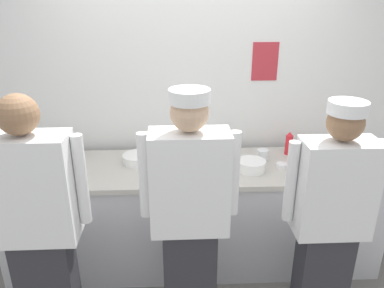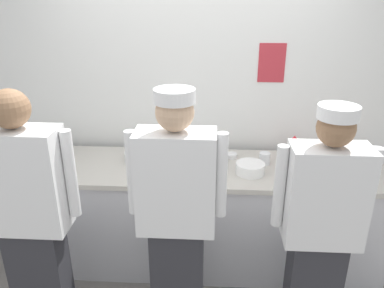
# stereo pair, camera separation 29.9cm
# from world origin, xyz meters

# --- Properties ---
(wall_back) EXTENTS (4.85, 0.11, 2.61)m
(wall_back) POSITION_xyz_m (0.00, 0.89, 1.31)
(wall_back) COLOR white
(wall_back) RESTS_ON ground
(prep_counter) EXTENTS (3.09, 0.74, 0.91)m
(prep_counter) POSITION_xyz_m (0.00, 0.39, 0.46)
(prep_counter) COLOR silver
(prep_counter) RESTS_ON ground
(chef_near_left) EXTENTS (0.63, 0.24, 1.73)m
(chef_near_left) POSITION_xyz_m (-0.98, -0.41, 0.92)
(chef_near_left) COLOR #2D2D33
(chef_near_left) RESTS_ON ground
(chef_center) EXTENTS (0.62, 0.24, 1.72)m
(chef_center) POSITION_xyz_m (-0.07, -0.34, 0.92)
(chef_center) COLOR #2D2D33
(chef_center) RESTS_ON ground
(chef_far_right) EXTENTS (0.60, 0.24, 1.65)m
(chef_far_right) POSITION_xyz_m (0.82, -0.37, 0.88)
(chef_far_right) COLOR #2D2D33
(chef_far_right) RESTS_ON ground
(plate_stack_front) EXTENTS (0.23, 0.23, 0.08)m
(plate_stack_front) POSITION_xyz_m (0.44, 0.29, 0.95)
(plate_stack_front) COLOR white
(plate_stack_front) RESTS_ON prep_counter
(plate_stack_rear) EXTENTS (0.25, 0.25, 0.07)m
(plate_stack_rear) POSITION_xyz_m (-0.46, 0.48, 0.95)
(plate_stack_rear) COLOR white
(plate_stack_rear) RESTS_ON prep_counter
(mixing_bowl_steel) EXTENTS (0.36, 0.36, 0.13)m
(mixing_bowl_steel) POSITION_xyz_m (-1.21, 0.38, 0.98)
(mixing_bowl_steel) COLOR #B7BABF
(mixing_bowl_steel) RESTS_ON prep_counter
(sheet_tray) EXTENTS (0.50, 0.38, 0.02)m
(sheet_tray) POSITION_xyz_m (0.03, 0.39, 0.92)
(sheet_tray) COLOR #B7BABF
(sheet_tray) RESTS_ON prep_counter
(squeeze_bottle_primary) EXTENTS (0.06, 0.06, 0.21)m
(squeeze_bottle_primary) POSITION_xyz_m (0.83, 0.60, 1.01)
(squeeze_bottle_primary) COLOR red
(squeeze_bottle_primary) RESTS_ON prep_counter
(squeeze_bottle_secondary) EXTENTS (0.05, 0.05, 0.20)m
(squeeze_bottle_secondary) POSITION_xyz_m (1.22, 0.55, 1.01)
(squeeze_bottle_secondary) COLOR red
(squeeze_bottle_secondary) RESTS_ON prep_counter
(ramekin_yellow_sauce) EXTENTS (0.09, 0.09, 0.04)m
(ramekin_yellow_sauce) POSITION_xyz_m (0.70, 0.33, 0.93)
(ramekin_yellow_sauce) COLOR white
(ramekin_yellow_sauce) RESTS_ON prep_counter
(ramekin_orange_sauce) EXTENTS (0.09, 0.09, 0.04)m
(ramekin_orange_sauce) POSITION_xyz_m (0.31, 0.58, 0.93)
(ramekin_orange_sauce) COLOR white
(ramekin_orange_sauce) RESTS_ON prep_counter
(deli_cup) EXTENTS (0.09, 0.09, 0.10)m
(deli_cup) POSITION_xyz_m (0.57, 0.47, 0.96)
(deli_cup) COLOR white
(deli_cup) RESTS_ON prep_counter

